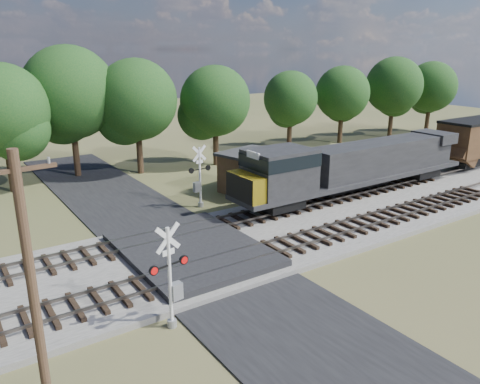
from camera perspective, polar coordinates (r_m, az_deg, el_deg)
ground at (r=26.06m, az=-5.42°, el=-8.20°), size 160.00×160.00×0.00m
ballast_bed at (r=31.91m, az=10.09°, el=-3.27°), size 140.00×10.00×0.30m
road at (r=26.04m, az=-5.43°, el=-8.12°), size 7.00×60.00×0.08m
crossing_panel at (r=26.33m, az=-5.97°, el=-7.19°), size 7.00×9.00×0.62m
track_near at (r=25.88m, az=2.83°, el=-7.32°), size 140.00×2.60×0.33m
track_far at (r=29.71m, az=-2.94°, el=-4.02°), size 140.00×2.60×0.33m
crossing_signal_near at (r=19.54m, az=-8.28°, el=-11.15°), size 1.83×0.44×4.56m
crossing_signal_far at (r=33.84m, az=-5.02°, el=1.23°), size 1.85×0.41×4.58m
utility_pole at (r=14.67m, az=-23.97°, el=-10.85°), size 2.11×0.29×8.62m
equipment_shed at (r=37.49m, az=1.85°, el=2.44°), size 5.75×5.75×3.24m
treeline at (r=43.88m, az=-13.61°, el=10.80°), size 83.73×10.98×11.51m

